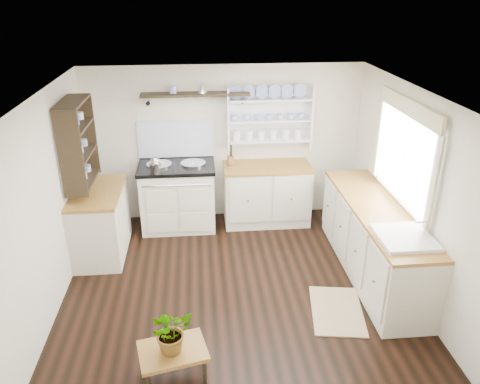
% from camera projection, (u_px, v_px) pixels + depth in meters
% --- Properties ---
extents(floor, '(4.00, 3.80, 0.01)m').
position_uv_depth(floor, '(236.00, 284.00, 5.64)').
color(floor, black).
rests_on(floor, ground).
extents(wall_back, '(4.00, 0.02, 2.30)m').
position_uv_depth(wall_back, '(224.00, 144.00, 6.90)').
color(wall_back, beige).
rests_on(wall_back, ground).
extents(wall_right, '(0.02, 3.80, 2.30)m').
position_uv_depth(wall_right, '(409.00, 190.00, 5.34)').
color(wall_right, beige).
rests_on(wall_right, ground).
extents(wall_left, '(0.02, 3.80, 2.30)m').
position_uv_depth(wall_left, '(49.00, 205.00, 5.00)').
color(wall_left, beige).
rests_on(wall_left, ground).
extents(ceiling, '(4.00, 3.80, 0.01)m').
position_uv_depth(ceiling, '(235.00, 94.00, 4.70)').
color(ceiling, white).
rests_on(ceiling, wall_back).
extents(window, '(0.08, 1.55, 1.22)m').
position_uv_depth(window, '(405.00, 152.00, 5.30)').
color(window, white).
rests_on(window, wall_right).
extents(aga_cooker, '(1.08, 0.75, 0.99)m').
position_uv_depth(aga_cooker, '(178.00, 195.00, 6.81)').
color(aga_cooker, silver).
rests_on(aga_cooker, floor).
extents(back_cabinets, '(1.27, 0.63, 0.90)m').
position_uv_depth(back_cabinets, '(266.00, 193.00, 6.96)').
color(back_cabinets, silver).
rests_on(back_cabinets, floor).
extents(right_cabinets, '(0.62, 2.43, 0.90)m').
position_uv_depth(right_cabinets, '(374.00, 240.00, 5.69)').
color(right_cabinets, silver).
rests_on(right_cabinets, floor).
extents(belfast_sink, '(0.55, 0.60, 0.45)m').
position_uv_depth(belfast_sink, '(403.00, 247.00, 4.87)').
color(belfast_sink, white).
rests_on(belfast_sink, right_cabinets).
extents(left_cabinets, '(0.62, 1.13, 0.90)m').
position_uv_depth(left_cabinets, '(101.00, 222.00, 6.12)').
color(left_cabinets, silver).
rests_on(left_cabinets, floor).
extents(plate_rack, '(1.20, 0.22, 0.90)m').
position_uv_depth(plate_rack, '(269.00, 116.00, 6.75)').
color(plate_rack, white).
rests_on(plate_rack, wall_back).
extents(high_shelf, '(1.50, 0.29, 0.16)m').
position_uv_depth(high_shelf, '(195.00, 95.00, 6.44)').
color(high_shelf, black).
rests_on(high_shelf, wall_back).
extents(left_shelving, '(0.28, 0.80, 1.05)m').
position_uv_depth(left_shelving, '(78.00, 142.00, 5.67)').
color(left_shelving, black).
rests_on(left_shelving, wall_left).
extents(kettle, '(0.17, 0.17, 0.21)m').
position_uv_depth(kettle, '(155.00, 164.00, 6.45)').
color(kettle, silver).
rests_on(kettle, aga_cooker).
extents(utensil_crock, '(0.10, 0.10, 0.12)m').
position_uv_depth(utensil_crock, '(230.00, 160.00, 6.78)').
color(utensil_crock, brown).
rests_on(utensil_crock, back_cabinets).
extents(center_table, '(0.67, 0.54, 0.32)m').
position_uv_depth(center_table, '(173.00, 353.00, 4.19)').
color(center_table, brown).
rests_on(center_table, floor).
extents(potted_plant, '(0.49, 0.47, 0.42)m').
position_uv_depth(potted_plant, '(171.00, 331.00, 4.09)').
color(potted_plant, '#3F7233').
rests_on(potted_plant, center_table).
extents(floor_rug, '(0.68, 0.93, 0.02)m').
position_uv_depth(floor_rug, '(337.00, 311.00, 5.16)').
color(floor_rug, '#8B7251').
rests_on(floor_rug, floor).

